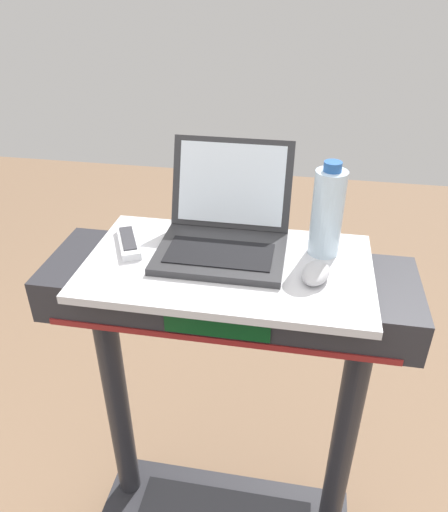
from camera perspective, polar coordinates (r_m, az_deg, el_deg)
name	(u,v)px	position (r m, az deg, el deg)	size (l,w,h in m)	color
desk_board	(228,267)	(1.17, 0.43, -1.25)	(0.68, 0.39, 0.02)	silver
laptop	(224,229)	(1.21, 0.05, 3.11)	(0.31, 0.31, 0.23)	#2D2D30
computer_mouse	(316,273)	(1.12, 10.56, -1.92)	(0.06, 0.10, 0.03)	#B2B2B7
water_bottle	(327,212)	(1.19, 11.86, 4.98)	(0.07, 0.07, 0.23)	silver
tv_remote	(128,242)	(1.26, -11.01, 1.63)	(0.11, 0.16, 0.02)	silver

